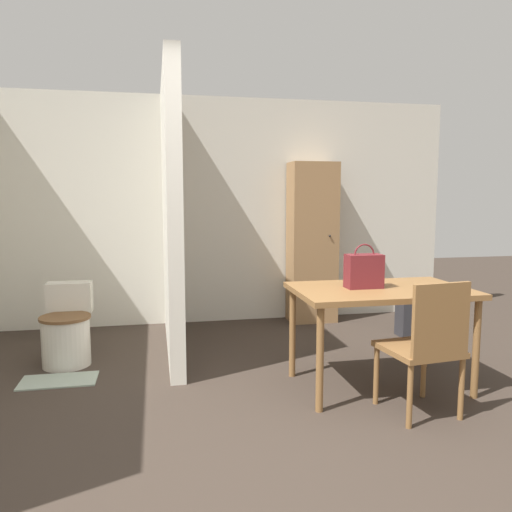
% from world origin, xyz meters
% --- Properties ---
extents(ground_plane, '(16.00, 16.00, 0.00)m').
position_xyz_m(ground_plane, '(0.00, 0.00, 0.00)').
color(ground_plane, '#382D26').
extents(wall_back, '(5.54, 0.12, 2.50)m').
position_xyz_m(wall_back, '(0.00, 3.29, 1.25)').
color(wall_back, beige).
rests_on(wall_back, ground_plane).
extents(partition_wall, '(0.12, 1.89, 2.50)m').
position_xyz_m(partition_wall, '(-0.46, 2.28, 1.25)').
color(partition_wall, beige).
rests_on(partition_wall, ground_plane).
extents(dining_table, '(1.27, 0.79, 0.75)m').
position_xyz_m(dining_table, '(1.01, 1.02, 0.67)').
color(dining_table, brown).
rests_on(dining_table, ground_plane).
extents(wooden_chair, '(0.49, 0.49, 0.90)m').
position_xyz_m(wooden_chair, '(1.07, 0.48, 0.48)').
color(wooden_chair, brown).
rests_on(wooden_chair, ground_plane).
extents(toilet, '(0.42, 0.56, 0.66)m').
position_xyz_m(toilet, '(-1.37, 2.04, 0.28)').
color(toilet, silver).
rests_on(toilet, ground_plane).
extents(handbag, '(0.26, 0.14, 0.33)m').
position_xyz_m(handbag, '(0.88, 1.05, 0.88)').
color(handbag, maroon).
rests_on(handbag, dining_table).
extents(wooden_cabinet, '(0.52, 0.37, 1.79)m').
position_xyz_m(wooden_cabinet, '(1.13, 3.03, 0.90)').
color(wooden_cabinet, '#997047').
rests_on(wooden_cabinet, ground_plane).
extents(bath_mat, '(0.57, 0.31, 0.01)m').
position_xyz_m(bath_mat, '(-1.37, 1.60, 0.01)').
color(bath_mat, '#99A899').
rests_on(bath_mat, ground_plane).
extents(space_heater, '(0.34, 0.19, 0.55)m').
position_xyz_m(space_heater, '(1.97, 2.23, 0.28)').
color(space_heater, '#2D2D33').
rests_on(space_heater, ground_plane).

